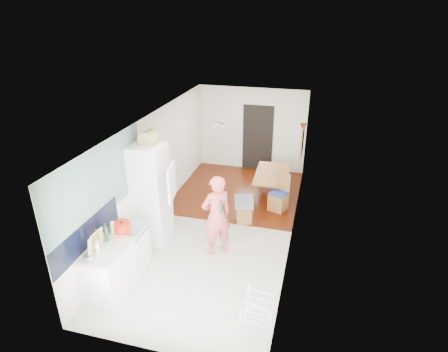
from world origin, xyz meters
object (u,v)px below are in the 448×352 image
at_px(person, 216,209).
at_px(dining_table, 273,184).
at_px(stool, 244,213).
at_px(dining_chair, 279,193).
at_px(drying_rack, 257,319).

height_order(person, dining_table, person).
distance_m(dining_table, stool, 1.73).
xyz_separation_m(person, dining_table, (0.73, 2.96, -0.77)).
distance_m(dining_table, dining_chair, 0.97).
xyz_separation_m(person, drying_rack, (1.19, -1.97, -0.60)).
bearing_deg(drying_rack, dining_chair, 101.64).
distance_m(dining_chair, drying_rack, 4.03).
bearing_deg(drying_rack, dining_table, 104.13).
bearing_deg(person, stool, -143.70).
height_order(stool, drying_rack, drying_rack).
xyz_separation_m(dining_table, stool, (-0.44, -1.67, -0.02)).
distance_m(person, dining_table, 3.14).
xyz_separation_m(dining_chair, stool, (-0.70, -0.77, -0.24)).
height_order(dining_table, stool, dining_table).
bearing_deg(dining_table, dining_chair, -166.56).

